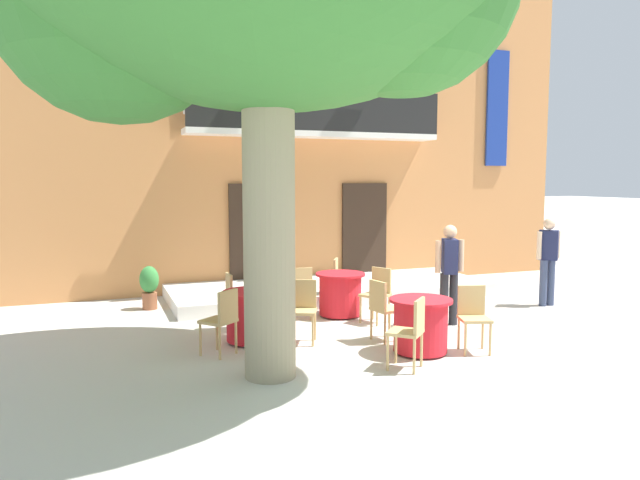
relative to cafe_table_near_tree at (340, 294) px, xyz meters
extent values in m
plane|color=beige|center=(0.83, -2.05, -0.39)|extent=(120.00, 120.00, 0.00)
cube|color=#CC844C|center=(0.53, 4.95, 3.36)|extent=(13.00, 4.00, 7.50)
cube|color=#332319|center=(-0.77, 2.92, 0.76)|extent=(1.10, 0.08, 2.30)
cube|color=#332319|center=(1.83, 2.92, 0.76)|extent=(1.10, 0.08, 2.30)
cube|color=silver|center=(-1.67, 2.91, 4.26)|extent=(1.10, 0.08, 1.90)
cube|color=black|center=(-1.67, 2.88, 4.26)|extent=(0.84, 0.04, 1.60)
cube|color=silver|center=(0.53, 2.91, 4.26)|extent=(1.10, 0.08, 1.90)
cube|color=black|center=(0.53, 2.88, 4.26)|extent=(0.84, 0.04, 1.60)
cube|color=silver|center=(2.73, 2.91, 4.26)|extent=(1.10, 0.08, 1.90)
cube|color=black|center=(2.73, 2.88, 4.26)|extent=(0.84, 0.04, 1.60)
cube|color=silver|center=(0.53, 2.63, 2.95)|extent=(5.60, 0.65, 0.12)
cube|color=black|center=(0.53, 2.33, 3.46)|extent=(5.60, 0.06, 0.90)
cylinder|color=#B2B2B7|center=(-0.67, 2.45, 4.36)|extent=(0.04, 0.95, 1.33)
cube|color=red|center=(-0.67, 2.00, 4.66)|extent=(0.60, 0.29, 0.38)
cylinder|color=#B2B2B7|center=(1.73, 2.45, 4.36)|extent=(0.04, 0.95, 1.33)
cube|color=#146B2D|center=(1.73, 2.00, 4.66)|extent=(0.60, 0.29, 0.38)
cylinder|color=#995638|center=(-1.77, 2.65, 3.14)|extent=(0.26, 0.26, 0.27)
ellipsoid|color=#2D7533|center=(-1.77, 2.65, 3.46)|extent=(0.34, 0.34, 0.37)
cylinder|color=#47423D|center=(-0.62, 2.65, 3.14)|extent=(0.34, 0.34, 0.26)
ellipsoid|color=#4C8E38|center=(-0.62, 2.65, 3.50)|extent=(0.44, 0.44, 0.47)
cylinder|color=#995638|center=(0.53, 2.65, 3.14)|extent=(0.36, 0.36, 0.27)
ellipsoid|color=#4C8E38|center=(0.53, 2.65, 3.43)|extent=(0.46, 0.46, 0.30)
cylinder|color=slate|center=(1.68, 2.65, 3.14)|extent=(0.32, 0.32, 0.27)
ellipsoid|color=#38843D|center=(1.68, 2.65, 3.45)|extent=(0.42, 0.42, 0.35)
cylinder|color=#995638|center=(2.83, 2.65, 3.16)|extent=(0.30, 0.30, 0.30)
ellipsoid|color=#38843D|center=(2.83, 2.65, 3.55)|extent=(0.39, 0.39, 0.48)
cube|color=navy|center=(5.40, 2.89, 3.73)|extent=(0.60, 0.06, 2.80)
cube|color=silver|center=(0.53, 1.76, -0.27)|extent=(6.51, 2.39, 0.25)
cylinder|color=gray|center=(-2.04, -2.65, 1.27)|extent=(0.62, 0.62, 3.32)
cylinder|color=red|center=(0.00, 0.00, -0.02)|extent=(0.74, 0.74, 0.68)
cylinder|color=red|center=(0.00, 0.00, 0.35)|extent=(0.86, 0.86, 0.04)
cylinder|color=#2D2823|center=(0.00, 0.00, -0.38)|extent=(0.44, 0.44, 0.03)
cylinder|color=tan|center=(-0.90, 0.25, -0.17)|extent=(0.04, 0.04, 0.45)
cylinder|color=tan|center=(-0.56, 0.22, -0.17)|extent=(0.04, 0.04, 0.45)
cylinder|color=tan|center=(-0.93, -0.09, -0.17)|extent=(0.04, 0.04, 0.45)
cylinder|color=tan|center=(-0.59, -0.12, -0.17)|extent=(0.04, 0.04, 0.45)
cube|color=tan|center=(-0.75, 0.06, 0.08)|extent=(0.43, 0.43, 0.04)
cube|color=tan|center=(-0.76, -0.12, 0.31)|extent=(0.38, 0.07, 0.42)
cylinder|color=tan|center=(0.27, -0.90, -0.17)|extent=(0.04, 0.04, 0.45)
cylinder|color=tan|center=(0.11, -0.59, -0.17)|extent=(0.04, 0.04, 0.45)
cylinder|color=tan|center=(0.57, -0.74, -0.17)|extent=(0.04, 0.04, 0.45)
cylinder|color=tan|center=(0.42, -0.44, -0.17)|extent=(0.04, 0.04, 0.45)
cube|color=tan|center=(0.34, -0.67, 0.08)|extent=(0.54, 0.54, 0.04)
cube|color=tan|center=(0.50, -0.58, 0.31)|extent=(0.21, 0.36, 0.42)
cylinder|color=tan|center=(0.60, 0.71, -0.17)|extent=(0.04, 0.04, 0.45)
cylinder|color=tan|center=(0.44, 0.42, -0.17)|extent=(0.04, 0.04, 0.45)
cylinder|color=tan|center=(0.31, 0.88, -0.17)|extent=(0.04, 0.04, 0.45)
cylinder|color=tan|center=(0.14, 0.59, -0.17)|extent=(0.04, 0.04, 0.45)
cube|color=tan|center=(0.37, 0.65, 0.08)|extent=(0.55, 0.55, 0.04)
cube|color=tan|center=(0.22, 0.74, 0.31)|extent=(0.22, 0.35, 0.42)
cylinder|color=red|center=(0.16, -2.45, -0.02)|extent=(0.74, 0.74, 0.68)
cylinder|color=red|center=(0.16, -2.45, 0.35)|extent=(0.86, 0.86, 0.04)
cylinder|color=#2D2823|center=(0.16, -2.45, -0.38)|extent=(0.44, 0.44, 0.03)
cylinder|color=tan|center=(0.17, -1.51, -0.17)|extent=(0.04, 0.04, 0.45)
cylinder|color=tan|center=(0.23, -1.85, -0.17)|extent=(0.04, 0.04, 0.45)
cylinder|color=tan|center=(-0.16, -1.57, -0.17)|extent=(0.04, 0.04, 0.45)
cylinder|color=tan|center=(-0.10, -1.91, -0.17)|extent=(0.04, 0.04, 0.45)
cube|color=tan|center=(0.04, -1.71, 0.08)|extent=(0.46, 0.46, 0.04)
cube|color=tan|center=(-0.14, -1.74, 0.31)|extent=(0.10, 0.38, 0.42)
cylinder|color=tan|center=(-0.61, -2.97, -0.17)|extent=(0.04, 0.04, 0.45)
cylinder|color=tan|center=(-0.37, -2.74, -0.17)|extent=(0.04, 0.04, 0.45)
cylinder|color=tan|center=(-0.37, -3.22, -0.17)|extent=(0.04, 0.04, 0.45)
cylinder|color=tan|center=(-0.13, -2.98, -0.17)|extent=(0.04, 0.04, 0.45)
cube|color=tan|center=(-0.37, -2.98, 0.08)|extent=(0.57, 0.57, 0.04)
cube|color=tan|center=(-0.24, -3.10, 0.31)|extent=(0.30, 0.30, 0.42)
cylinder|color=tan|center=(0.98, -2.91, -0.17)|extent=(0.04, 0.04, 0.45)
cylinder|color=tan|center=(0.66, -2.80, -0.17)|extent=(0.04, 0.04, 0.45)
cylinder|color=tan|center=(1.09, -2.59, -0.17)|extent=(0.04, 0.04, 0.45)
cylinder|color=tan|center=(0.77, -2.48, -0.17)|extent=(0.04, 0.04, 0.45)
cube|color=tan|center=(0.87, -2.69, 0.08)|extent=(0.51, 0.51, 0.04)
cube|color=tan|center=(0.93, -2.52, 0.31)|extent=(0.37, 0.16, 0.42)
cylinder|color=red|center=(-1.87, -1.07, -0.02)|extent=(0.74, 0.74, 0.68)
cylinder|color=red|center=(-1.87, -1.07, 0.35)|extent=(0.86, 0.86, 0.04)
cylinder|color=#2D2823|center=(-1.87, -1.07, -0.38)|extent=(0.44, 0.44, 0.03)
cylinder|color=tan|center=(-1.68, -0.16, -0.17)|extent=(0.04, 0.04, 0.45)
cylinder|color=tan|center=(-1.69, -0.50, -0.17)|extent=(0.04, 0.04, 0.45)
cylinder|color=tan|center=(-2.02, -0.15, -0.17)|extent=(0.04, 0.04, 0.45)
cylinder|color=tan|center=(-2.03, -0.49, -0.17)|extent=(0.04, 0.04, 0.45)
cube|color=tan|center=(-1.86, -0.32, 0.08)|extent=(0.41, 0.41, 0.04)
cube|color=tan|center=(-2.04, -0.32, 0.31)|extent=(0.05, 0.38, 0.42)
cylinder|color=tan|center=(-2.69, -1.51, -0.17)|extent=(0.04, 0.04, 0.45)
cylinder|color=tan|center=(-2.43, -1.30, -0.17)|extent=(0.04, 0.04, 0.45)
cylinder|color=tan|center=(-2.48, -1.78, -0.17)|extent=(0.04, 0.04, 0.45)
cylinder|color=tan|center=(-2.22, -1.57, -0.17)|extent=(0.04, 0.04, 0.45)
cube|color=tan|center=(-2.46, -1.54, 0.08)|extent=(0.56, 0.56, 0.04)
cube|color=tan|center=(-2.34, -1.68, 0.31)|extent=(0.32, 0.27, 0.42)
cylinder|color=tan|center=(-1.11, -1.62, -0.17)|extent=(0.04, 0.04, 0.45)
cylinder|color=tan|center=(-1.42, -1.48, -0.17)|extent=(0.04, 0.04, 0.45)
cylinder|color=tan|center=(-0.96, -1.32, -0.17)|extent=(0.04, 0.04, 0.45)
cylinder|color=tan|center=(-1.27, -1.17, -0.17)|extent=(0.04, 0.04, 0.45)
cube|color=tan|center=(-1.19, -1.40, 0.08)|extent=(0.53, 0.53, 0.04)
cube|color=tan|center=(-1.11, -1.23, 0.31)|extent=(0.36, 0.20, 0.42)
cylinder|color=#995638|center=(-3.08, 1.76, -0.24)|extent=(0.27, 0.27, 0.31)
ellipsoid|color=#38843D|center=(-3.08, 1.76, 0.16)|extent=(0.35, 0.35, 0.49)
cylinder|color=#384260|center=(3.91, -0.60, 0.05)|extent=(0.14, 0.14, 0.88)
cylinder|color=#384260|center=(4.09, -0.60, 0.05)|extent=(0.14, 0.14, 0.88)
cube|color=#1E2347|center=(4.00, -0.60, 0.76)|extent=(0.39, 0.40, 0.56)
sphere|color=beige|center=(4.00, -0.60, 1.16)|extent=(0.22, 0.22, 0.22)
cylinder|color=beige|center=(3.78, -0.60, 0.76)|extent=(0.09, 0.09, 0.52)
cylinder|color=beige|center=(4.22, -0.60, 0.76)|extent=(0.09, 0.09, 0.52)
cylinder|color=#232328|center=(1.31, -1.24, 0.04)|extent=(0.14, 0.14, 0.86)
cylinder|color=#232328|center=(1.49, -1.24, 0.04)|extent=(0.14, 0.14, 0.86)
cube|color=#1E2347|center=(1.40, -1.24, 0.75)|extent=(0.34, 0.40, 0.56)
sphere|color=tan|center=(1.40, -1.24, 1.15)|extent=(0.22, 0.22, 0.22)
cylinder|color=tan|center=(1.18, -1.24, 0.75)|extent=(0.09, 0.09, 0.52)
cylinder|color=tan|center=(1.62, -1.24, 0.75)|extent=(0.09, 0.09, 0.52)
camera|label=1|loc=(-3.97, -9.41, 1.99)|focal=33.28mm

